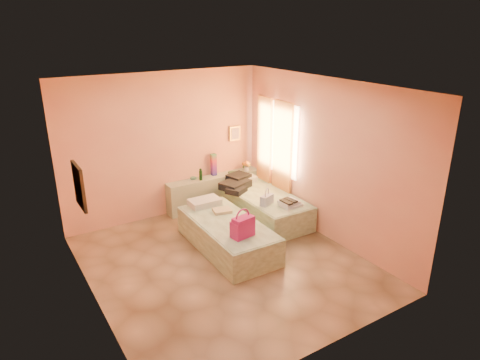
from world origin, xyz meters
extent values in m
plane|color=tan|center=(0.00, 0.00, 0.00)|extent=(4.50, 4.50, 0.00)
cube|color=#ECA97E|center=(0.00, 2.25, 1.40)|extent=(4.00, 0.02, 2.80)
cube|color=#ECA97E|center=(-2.00, 0.00, 1.40)|extent=(0.02, 4.50, 2.80)
cube|color=#ECA97E|center=(2.00, 0.00, 1.40)|extent=(0.02, 4.50, 2.80)
cube|color=silver|center=(0.00, 0.00, 2.80)|extent=(4.00, 4.50, 0.02)
cube|color=beige|center=(1.98, 1.25, 1.50)|extent=(0.02, 1.10, 1.40)
cube|color=orange|center=(1.94, 1.10, 1.15)|extent=(0.05, 0.55, 2.20)
cube|color=orange|center=(1.94, 1.70, 1.15)|extent=(0.05, 0.45, 2.20)
cube|color=#2E2114|center=(-1.97, 0.40, 1.60)|extent=(0.04, 0.50, 0.60)
cube|color=#AC9139|center=(1.55, 2.22, 1.45)|extent=(0.25, 0.04, 0.30)
cube|color=#9BA788|center=(0.98, 2.10, 0.33)|extent=(2.05, 0.30, 0.65)
cube|color=beige|center=(0.28, 0.40, 0.25)|extent=(0.94, 2.02, 0.50)
cube|color=beige|center=(1.50, 1.05, 0.25)|extent=(0.94, 2.02, 0.50)
cylinder|color=#153C1A|center=(0.64, 2.05, 0.76)|extent=(0.07, 0.07, 0.23)
cube|color=#B51669|center=(1.01, 2.17, 0.88)|extent=(0.10, 0.10, 0.45)
cylinder|color=#49876C|center=(0.54, 2.18, 0.67)|extent=(0.15, 0.15, 0.03)
cube|color=#224125|center=(1.39, 2.04, 0.66)|extent=(0.21, 0.19, 0.03)
cube|color=silver|center=(1.72, 2.03, 0.78)|extent=(0.23, 0.23, 0.25)
cube|color=#B51669|center=(0.22, -0.17, 0.67)|extent=(0.38, 0.25, 0.33)
cube|color=tan|center=(0.40, 0.78, 0.53)|extent=(0.35, 0.31, 0.05)
cube|color=black|center=(1.25, 1.63, 0.59)|extent=(0.81, 0.81, 0.19)
cube|color=#39478A|center=(1.26, 0.63, 0.59)|extent=(0.31, 0.21, 0.18)
cube|color=white|center=(1.58, 0.34, 0.55)|extent=(0.35, 0.30, 0.10)
cube|color=black|center=(1.52, 0.33, 0.61)|extent=(0.22, 0.28, 0.03)
camera|label=1|loc=(-2.96, -5.16, 3.64)|focal=32.00mm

